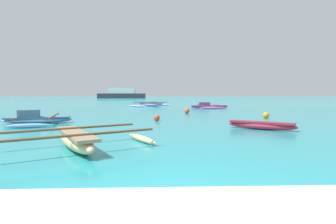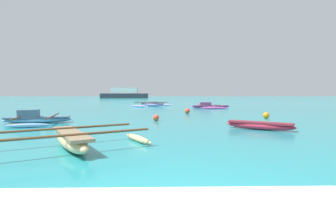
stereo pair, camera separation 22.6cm
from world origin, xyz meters
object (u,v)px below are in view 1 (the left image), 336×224
(moored_boat_2, at_px, (208,106))
(mooring_buoy_1, at_px, (266,115))
(distant_ferry, at_px, (122,94))
(moored_boat_3, at_px, (76,140))
(moored_boat_1, at_px, (37,119))
(mooring_buoy_0, at_px, (157,118))
(moored_boat_4, at_px, (261,125))
(mooring_buoy_2, at_px, (187,111))
(moored_boat_0, at_px, (151,104))

(moored_boat_2, bearing_deg, mooring_buoy_1, -85.56)
(mooring_buoy_1, distance_m, distant_ferry, 63.50)
(moored_boat_3, relative_size, distant_ferry, 0.33)
(moored_boat_1, xyz_separation_m, distant_ferry, (-4.57, 63.27, 0.99))
(mooring_buoy_1, bearing_deg, mooring_buoy_0, -169.59)
(moored_boat_4, height_order, mooring_buoy_2, mooring_buoy_2)
(moored_boat_0, bearing_deg, distant_ferry, 139.08)
(moored_boat_2, height_order, mooring_buoy_0, moored_boat_2)
(moored_boat_1, height_order, moored_boat_4, moored_boat_1)
(moored_boat_3, bearing_deg, moored_boat_4, 88.98)
(moored_boat_2, distance_m, moored_boat_4, 15.58)
(moored_boat_0, height_order, mooring_buoy_1, moored_boat_0)
(moored_boat_4, bearing_deg, mooring_buoy_2, 137.84)
(mooring_buoy_0, bearing_deg, mooring_buoy_1, 10.41)
(moored_boat_4, distance_m, distant_ferry, 67.59)
(distant_ferry, bearing_deg, moored_boat_0, -78.05)
(moored_boat_0, height_order, moored_boat_4, moored_boat_0)
(moored_boat_4, height_order, mooring_buoy_0, mooring_buoy_0)
(mooring_buoy_0, relative_size, mooring_buoy_1, 0.91)
(moored_boat_1, relative_size, moored_boat_2, 1.07)
(moored_boat_1, height_order, distant_ferry, distant_ferry)
(moored_boat_2, bearing_deg, moored_boat_0, 143.57)
(moored_boat_2, distance_m, distant_ferry, 52.74)
(moored_boat_0, xyz_separation_m, moored_boat_2, (5.98, -3.89, -0.03))
(moored_boat_0, distance_m, moored_boat_3, 23.12)
(moored_boat_4, xyz_separation_m, mooring_buoy_0, (-4.44, 3.57, -0.01))
(moored_boat_2, relative_size, distant_ferry, 0.29)
(moored_boat_3, bearing_deg, moored_boat_0, 146.91)
(moored_boat_2, bearing_deg, moored_boat_3, -114.25)
(moored_boat_0, height_order, moored_boat_1, moored_boat_1)
(moored_boat_2, height_order, distant_ferry, distant_ferry)
(distant_ferry, bearing_deg, moored_boat_3, -83.05)
(mooring_buoy_1, bearing_deg, moored_boat_0, 116.93)
(moored_boat_1, bearing_deg, mooring_buoy_2, 22.27)
(moored_boat_1, height_order, mooring_buoy_1, moored_boat_1)
(moored_boat_1, height_order, moored_boat_3, moored_boat_1)
(moored_boat_2, xyz_separation_m, mooring_buoy_1, (1.48, -10.78, -0.00))
(mooring_buoy_0, xyz_separation_m, mooring_buoy_1, (6.63, 1.22, 0.02))
(moored_boat_2, bearing_deg, mooring_buoy_0, -116.60)
(moored_boat_2, relative_size, mooring_buoy_2, 9.89)
(mooring_buoy_1, bearing_deg, mooring_buoy_2, 139.46)
(moored_boat_1, bearing_deg, moored_boat_3, -71.36)
(moored_boat_1, xyz_separation_m, moored_boat_3, (3.90, -6.23, 0.02))
(moored_boat_2, height_order, mooring_buoy_1, moored_boat_2)
(moored_boat_0, xyz_separation_m, moored_boat_1, (-5.25, -16.85, 0.01))
(moored_boat_0, xyz_separation_m, mooring_buoy_1, (7.45, -14.67, -0.03))
(moored_boat_0, bearing_deg, moored_boat_2, 4.05)
(moored_boat_1, xyz_separation_m, mooring_buoy_0, (6.08, 0.96, -0.06))
(moored_boat_3, bearing_deg, moored_boat_2, 129.36)
(mooring_buoy_1, xyz_separation_m, distant_ferry, (-17.27, 61.09, 1.03))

